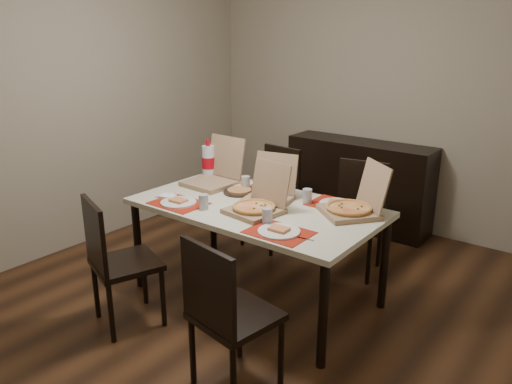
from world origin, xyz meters
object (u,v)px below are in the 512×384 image
at_px(dip_bowl, 279,197).
at_px(soda_bottle, 208,162).
at_px(pizza_box_center, 257,205).
at_px(sideboard, 358,184).
at_px(chair_near_left, 115,258).
at_px(chair_far_right, 358,212).
at_px(chair_near_right, 226,311).
at_px(dining_table, 256,213).
at_px(chair_far_left, 274,192).

relative_size(dip_bowl, soda_bottle, 0.39).
height_order(pizza_box_center, soda_bottle, pizza_box_center).
bearing_deg(soda_bottle, dip_bowl, -6.83).
bearing_deg(sideboard, pizza_box_center, -85.04).
xyz_separation_m(chair_near_left, chair_far_right, (0.89, 1.81, 0.00)).
distance_m(chair_near_right, soda_bottle, 1.84).
height_order(sideboard, chair_far_right, chair_far_right).
distance_m(chair_far_right, pizza_box_center, 1.11).
bearing_deg(soda_bottle, chair_far_right, 27.83).
height_order(dining_table, soda_bottle, soda_bottle).
xyz_separation_m(chair_near_left, soda_bottle, (-0.25, 1.21, 0.38)).
bearing_deg(chair_far_left, soda_bottle, -112.99).
relative_size(chair_near_left, chair_far_left, 1.00).
bearing_deg(soda_bottle, sideboard, 65.62).
relative_size(pizza_box_center, dip_bowl, 3.19).
xyz_separation_m(chair_near_left, chair_far_left, (0.01, 1.82, 0.00)).
relative_size(dining_table, soda_bottle, 5.34).
distance_m(sideboard, chair_far_right, 1.03).
distance_m(dip_bowl, soda_bottle, 0.82).
xyz_separation_m(dining_table, chair_near_right, (0.52, -0.94, -0.17)).
height_order(sideboard, soda_bottle, soda_bottle).
height_order(chair_near_left, chair_near_right, same).
xyz_separation_m(chair_near_right, soda_bottle, (-1.28, 1.26, 0.38)).
bearing_deg(chair_near_right, chair_far_left, 118.49).
height_order(pizza_box_center, dip_bowl, pizza_box_center).
relative_size(sideboard, dining_table, 0.83).
bearing_deg(dip_bowl, soda_bottle, 173.17).
distance_m(dining_table, chair_far_left, 1.07).
bearing_deg(soda_bottle, pizza_box_center, -26.77).
xyz_separation_m(dining_table, chair_near_left, (-0.51, -0.89, -0.17)).
distance_m(chair_near_left, chair_far_right, 2.02).
distance_m(sideboard, chair_near_left, 2.77).
relative_size(dining_table, pizza_box_center, 4.35).
xyz_separation_m(dining_table, chair_far_left, (-0.50, 0.93, -0.17)).
distance_m(sideboard, pizza_box_center, 2.00).
relative_size(chair_far_left, pizza_box_center, 2.25).
bearing_deg(chair_far_right, chair_far_left, 179.15).
distance_m(pizza_box_center, soda_bottle, 0.97).
relative_size(sideboard, chair_far_left, 1.61).
relative_size(dining_table, chair_near_left, 1.94).
height_order(chair_near_right, chair_far_left, same).
relative_size(chair_near_right, chair_far_right, 1.00).
bearing_deg(chair_far_left, chair_far_right, -0.85).
bearing_deg(chair_near_left, dining_table, 60.12).
height_order(sideboard, chair_near_right, chair_near_right).
bearing_deg(dip_bowl, chair_near_right, -68.00).
bearing_deg(chair_far_left, dining_table, -61.77).
relative_size(dining_table, chair_far_right, 1.94).
relative_size(dining_table, chair_far_left, 1.94).
relative_size(chair_near_left, pizza_box_center, 2.25).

